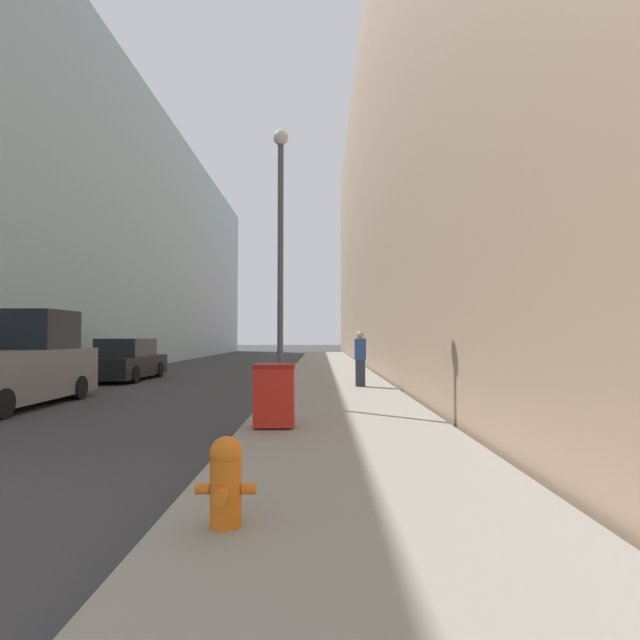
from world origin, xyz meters
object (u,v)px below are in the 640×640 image
lamppost (282,249)px  pickup_truck (12,366)px  parked_sedan_near (129,361)px  pedestrian_on_sidewalk (362,359)px  fire_hydrant (228,479)px  trash_bin (276,395)px

lamppost → pickup_truck: size_ratio=1.23×
pickup_truck → parked_sedan_near: (-0.06, 7.51, -0.24)m
parked_sedan_near → pickup_truck: bearing=-89.5°
pickup_truck → pedestrian_on_sidewalk: (8.86, 3.71, 0.02)m
fire_hydrant → pickup_truck: size_ratio=0.14×
pickup_truck → trash_bin: bearing=-27.0°
lamppost → pedestrian_on_sidewalk: bearing=61.2°
trash_bin → pedestrian_on_sidewalk: (2.07, 7.16, 0.31)m
fire_hydrant → lamppost: (-0.16, 7.63, 3.27)m
trash_bin → parked_sedan_near: bearing=122.0°
parked_sedan_near → pedestrian_on_sidewalk: (8.92, -3.81, 0.26)m
fire_hydrant → pedestrian_on_sidewalk: pedestrian_on_sidewalk is taller
lamppost → pedestrian_on_sidewalk: lamppost is taller
pedestrian_on_sidewalk → parked_sedan_near: bearing=156.9°
trash_bin → lamppost: (-0.15, 3.11, 3.10)m
trash_bin → fire_hydrant: bearing=-89.9°
trash_bin → pickup_truck: 7.61m
pickup_truck → pedestrian_on_sidewalk: pickup_truck is taller
parked_sedan_near → pedestrian_on_sidewalk: size_ratio=2.69×
trash_bin → pedestrian_on_sidewalk: size_ratio=0.63×
parked_sedan_near → fire_hydrant: bearing=-66.1°
fire_hydrant → parked_sedan_near: 16.93m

